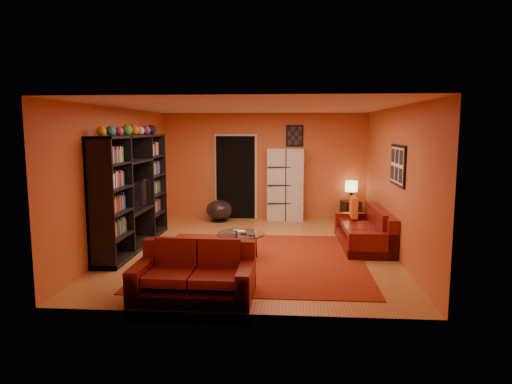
# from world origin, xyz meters

# --- Properties ---
(floor) EXTENTS (6.00, 6.00, 0.00)m
(floor) POSITION_xyz_m (0.00, 0.00, 0.00)
(floor) COLOR #935C2D
(floor) RESTS_ON ground
(ceiling) EXTENTS (6.00, 6.00, 0.00)m
(ceiling) POSITION_xyz_m (0.00, 0.00, 2.60)
(ceiling) COLOR white
(ceiling) RESTS_ON wall_back
(wall_back) EXTENTS (6.00, 0.00, 6.00)m
(wall_back) POSITION_xyz_m (0.00, 3.00, 1.30)
(wall_back) COLOR #B95328
(wall_back) RESTS_ON floor
(wall_front) EXTENTS (6.00, 0.00, 6.00)m
(wall_front) POSITION_xyz_m (0.00, -3.00, 1.30)
(wall_front) COLOR #B95328
(wall_front) RESTS_ON floor
(wall_left) EXTENTS (0.00, 6.00, 6.00)m
(wall_left) POSITION_xyz_m (-2.50, 0.00, 1.30)
(wall_left) COLOR #B95328
(wall_left) RESTS_ON floor
(wall_right) EXTENTS (0.00, 6.00, 6.00)m
(wall_right) POSITION_xyz_m (2.50, 0.00, 1.30)
(wall_right) COLOR #B95328
(wall_right) RESTS_ON floor
(rug) EXTENTS (3.60, 3.60, 0.01)m
(rug) POSITION_xyz_m (0.10, -0.70, 0.01)
(rug) COLOR #62190B
(rug) RESTS_ON floor
(doorway) EXTENTS (0.95, 0.10, 2.04)m
(doorway) POSITION_xyz_m (-0.70, 2.96, 1.02)
(doorway) COLOR black
(doorway) RESTS_ON floor
(wall_art_right) EXTENTS (0.03, 1.00, 0.70)m
(wall_art_right) POSITION_xyz_m (2.48, -0.30, 1.60)
(wall_art_right) COLOR black
(wall_art_right) RESTS_ON wall_right
(wall_art_back) EXTENTS (0.42, 0.03, 0.52)m
(wall_art_back) POSITION_xyz_m (0.75, 2.98, 2.05)
(wall_art_back) COLOR black
(wall_art_back) RESTS_ON wall_back
(entertainment_unit) EXTENTS (0.45, 3.00, 2.10)m
(entertainment_unit) POSITION_xyz_m (-2.27, 0.00, 1.05)
(entertainment_unit) COLOR black
(entertainment_unit) RESTS_ON floor
(tv) EXTENTS (0.95, 0.12, 0.55)m
(tv) POSITION_xyz_m (-2.23, 0.06, 0.99)
(tv) COLOR black
(tv) RESTS_ON entertainment_unit
(sofa) EXTENTS (0.88, 2.08, 0.85)m
(sofa) POSITION_xyz_m (2.13, 0.42, 0.29)
(sofa) COLOR #530E0B
(sofa) RESTS_ON rug
(loveseat) EXTENTS (1.57, 0.95, 0.85)m
(loveseat) POSITION_xyz_m (-0.60, -2.41, 0.28)
(loveseat) COLOR #530E0B
(loveseat) RESTS_ON rug
(throw_pillow) EXTENTS (0.12, 0.42, 0.42)m
(throw_pillow) POSITION_xyz_m (1.95, 1.09, 0.63)
(throw_pillow) COLOR orange
(throw_pillow) RESTS_ON sofa
(coffee_table) EXTENTS (0.84, 0.84, 0.42)m
(coffee_table) POSITION_xyz_m (-0.19, -0.56, 0.38)
(coffee_table) COLOR silver
(coffee_table) RESTS_ON floor
(storage_cabinet) EXTENTS (0.90, 0.46, 1.75)m
(storage_cabinet) POSITION_xyz_m (0.55, 2.80, 0.88)
(storage_cabinet) COLOR beige
(storage_cabinet) RESTS_ON floor
(bowl_chair) EXTENTS (0.63, 0.63, 0.52)m
(bowl_chair) POSITION_xyz_m (-1.05, 2.50, 0.28)
(bowl_chair) COLOR black
(bowl_chair) RESTS_ON floor
(side_table) EXTENTS (0.49, 0.49, 0.50)m
(side_table) POSITION_xyz_m (2.11, 2.75, 0.25)
(side_table) COLOR black
(side_table) RESTS_ON floor
(table_lamp) EXTENTS (0.29, 0.29, 0.48)m
(table_lamp) POSITION_xyz_m (2.11, 2.75, 0.84)
(table_lamp) COLOR black
(table_lamp) RESTS_ON side_table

